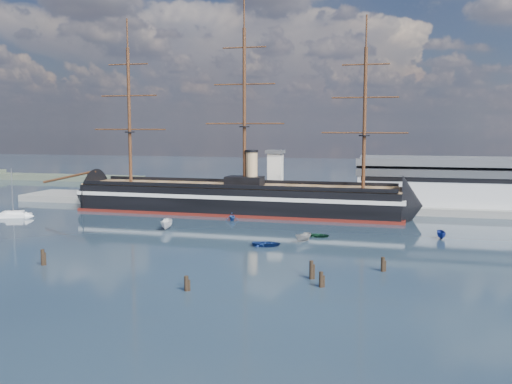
# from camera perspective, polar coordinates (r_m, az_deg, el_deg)

# --- Properties ---
(ground) EXTENTS (600.00, 600.00, 0.00)m
(ground) POSITION_cam_1_polar(r_m,az_deg,el_deg) (137.23, -2.24, -3.43)
(ground) COLOR black
(ground) RESTS_ON ground
(quay) EXTENTS (180.00, 18.00, 2.00)m
(quay) POSITION_cam_1_polar(r_m,az_deg,el_deg) (169.68, 4.46, -1.52)
(quay) COLOR slate
(quay) RESTS_ON ground
(warehouse) EXTENTS (63.00, 21.00, 11.60)m
(warehouse) POSITION_cam_1_polar(r_m,az_deg,el_deg) (171.45, 20.74, 0.84)
(warehouse) COLOR #B7BABC
(warehouse) RESTS_ON ground
(quay_tower) EXTENTS (5.00, 5.00, 15.00)m
(quay_tower) POSITION_cam_1_polar(r_m,az_deg,el_deg) (166.99, 1.95, 1.73)
(quay_tower) COLOR silver
(quay_tower) RESTS_ON ground
(shoreline) EXTENTS (120.00, 10.00, 4.00)m
(shoreline) POSITION_cam_1_polar(r_m,az_deg,el_deg) (287.20, -24.04, 1.52)
(shoreline) COLOR #3F4C38
(shoreline) RESTS_ON ground
(warship) EXTENTS (113.02, 17.88, 53.94)m
(warship) POSITION_cam_1_polar(r_m,az_deg,el_deg) (157.43, -2.46, -0.65)
(warship) COLOR black
(warship) RESTS_ON ground
(sailboat) EXTENTS (8.42, 4.94, 12.95)m
(sailboat) POSITION_cam_1_polar(r_m,az_deg,el_deg) (162.40, -22.95, -2.09)
(sailboat) COLOR white
(sailboat) RESTS_ON ground
(motorboat_a) EXTENTS (7.77, 4.24, 2.95)m
(motorboat_a) POSITION_cam_1_polar(r_m,az_deg,el_deg) (134.27, -8.91, -3.72)
(motorboat_a) COLOR white
(motorboat_a) RESTS_ON ground
(motorboat_b) EXTENTS (1.86, 3.70, 1.66)m
(motorboat_b) POSITION_cam_1_polar(r_m,az_deg,el_deg) (114.19, 1.06, -5.46)
(motorboat_b) COLOR navy
(motorboat_b) RESTS_ON ground
(motorboat_c) EXTENTS (5.90, 4.36, 2.23)m
(motorboat_c) POSITION_cam_1_polar(r_m,az_deg,el_deg) (119.01, 4.74, -4.99)
(motorboat_c) COLOR gray
(motorboat_c) RESTS_ON ground
(motorboat_d) EXTENTS (6.53, 4.89, 2.20)m
(motorboat_d) POSITION_cam_1_polar(r_m,az_deg,el_deg) (145.58, -2.42, -2.85)
(motorboat_d) COLOR navy
(motorboat_d) RESTS_ON ground
(motorboat_e) EXTENTS (1.28, 2.76, 1.25)m
(motorboat_e) POSITION_cam_1_polar(r_m,az_deg,el_deg) (124.32, 6.39, -4.51)
(motorboat_e) COLOR #113722
(motorboat_e) RESTS_ON ground
(motorboat_f) EXTENTS (5.52, 2.22, 2.18)m
(motorboat_f) POSITION_cam_1_polar(r_m,az_deg,el_deg) (127.63, 18.04, -4.50)
(motorboat_f) COLOR navy
(motorboat_f) RESTS_ON ground
(piling_near_left) EXTENTS (0.64, 0.64, 3.51)m
(piling_near_left) POSITION_cam_1_polar(r_m,az_deg,el_deg) (105.58, -20.52, -6.87)
(piling_near_left) COLOR black
(piling_near_left) RESTS_ON ground
(piling_near_mid) EXTENTS (0.64, 0.64, 2.94)m
(piling_near_mid) POSITION_cam_1_polar(r_m,az_deg,el_deg) (84.66, -6.97, -9.79)
(piling_near_mid) COLOR black
(piling_near_mid) RESTS_ON ground
(piling_near_right) EXTENTS (0.64, 0.64, 3.64)m
(piling_near_right) POSITION_cam_1_polar(r_m,az_deg,el_deg) (90.75, 5.54, -8.65)
(piling_near_right) COLOR black
(piling_near_right) RESTS_ON ground
(piling_far_right) EXTENTS (0.64, 0.64, 3.12)m
(piling_far_right) POSITION_cam_1_polar(r_m,az_deg,el_deg) (97.15, 12.54, -7.76)
(piling_far_right) COLOR black
(piling_far_right) RESTS_ON ground
(piling_extra) EXTENTS (0.64, 0.64, 3.07)m
(piling_extra) POSITION_cam_1_polar(r_m,az_deg,el_deg) (86.45, 6.51, -9.44)
(piling_extra) COLOR black
(piling_extra) RESTS_ON ground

